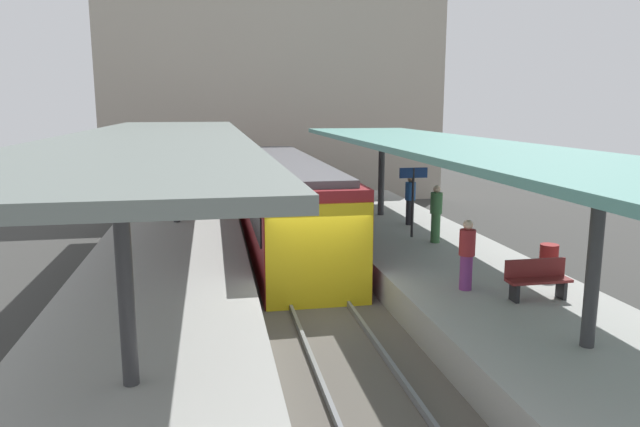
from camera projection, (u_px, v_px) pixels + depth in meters
name	position (u px, v px, depth m)	size (l,w,h in m)	color
ground_plane	(320.00, 316.00, 14.34)	(80.00, 80.00, 0.00)	#383835
platform_left	(160.00, 307.00, 13.56)	(4.40, 28.00, 1.00)	#9E9E99
platform_right	(465.00, 288.00, 14.94)	(4.40, 28.00, 1.00)	#9E9E99
track_ballast	(320.00, 312.00, 14.32)	(3.20, 28.00, 0.20)	#59544C
rail_near_side	(291.00, 308.00, 14.16)	(0.08, 28.00, 0.14)	slate
rail_far_side	(349.00, 304.00, 14.42)	(0.08, 28.00, 0.14)	slate
commuter_train	(285.00, 203.00, 20.47)	(2.78, 13.29, 3.10)	maroon
canopy_left	(157.00, 139.00, 14.22)	(4.18, 21.00, 3.44)	#333335
canopy_right	(449.00, 147.00, 15.65)	(4.18, 21.00, 3.13)	#333335
platform_bench	(537.00, 278.00, 12.51)	(1.40, 0.41, 0.86)	black
platform_sign	(413.00, 186.00, 18.23)	(0.90, 0.08, 2.21)	#262628
litter_bin	(549.00, 260.00, 14.18)	(0.44, 0.44, 0.80)	maroon
passenger_near_bench	(436.00, 213.00, 17.62)	(0.36, 0.36, 1.75)	#386B3D
passenger_mid_platform	(467.00, 254.00, 13.08)	(0.36, 0.36, 1.61)	#7A337A
passenger_far_end	(410.00, 199.00, 20.30)	(0.36, 0.36, 1.72)	#232328
station_building_backdrop	(273.00, 99.00, 32.85)	(18.00, 6.00, 11.00)	#A89E8E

